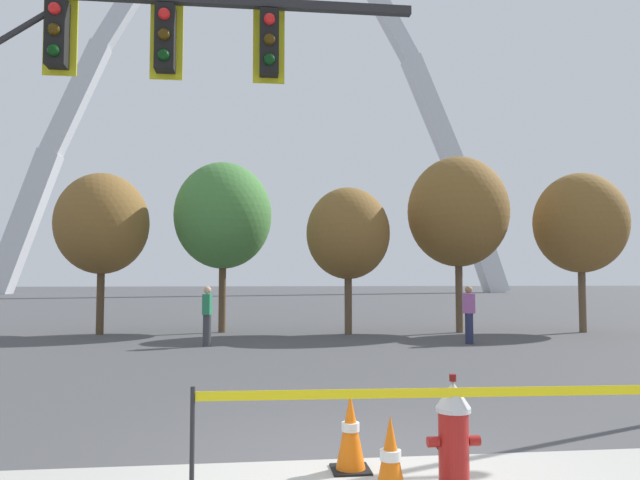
{
  "coord_description": "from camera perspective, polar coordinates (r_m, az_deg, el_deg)",
  "views": [
    {
      "loc": [
        -1.04,
        -5.75,
        1.82
      ],
      "look_at": [
        0.21,
        5.0,
        2.5
      ],
      "focal_mm": 33.78,
      "sensor_mm": 36.0,
      "label": 1
    }
  ],
  "objects": [
    {
      "name": "fire_hydrant",
      "position": [
        5.55,
        12.51,
        -17.65
      ],
      "size": [
        0.46,
        0.48,
        0.99
      ],
      "color": "#5E0F0D",
      "rests_on": "ground"
    },
    {
      "name": "tree_right_mid",
      "position": [
        22.06,
        23.43,
        1.49
      ],
      "size": [
        3.06,
        3.06,
        5.35
      ],
      "color": "brown",
      "rests_on": "ground"
    },
    {
      "name": "tree_center_right",
      "position": [
        20.74,
        12.94,
        2.61
      ],
      "size": [
        3.36,
        3.36,
        5.89
      ],
      "color": "brown",
      "rests_on": "ground"
    },
    {
      "name": "traffic_cone_by_hydrant",
      "position": [
        5.97,
        2.91,
        -17.78
      ],
      "size": [
        0.36,
        0.36,
        0.73
      ],
      "color": "black",
      "rests_on": "ground"
    },
    {
      "name": "traffic_signal_gantry",
      "position": [
        9.03,
        -26.37,
        13.41
      ],
      "size": [
        7.82,
        0.44,
        6.0
      ],
      "color": "#232326",
      "rests_on": "ground"
    },
    {
      "name": "monument_arch",
      "position": [
        73.15,
        -5.7,
        12.15
      ],
      "size": [
        59.98,
        2.38,
        48.69
      ],
      "color": "silver",
      "rests_on": "ground"
    },
    {
      "name": "tree_left_mid",
      "position": [
        20.52,
        -9.17,
        2.28
      ],
      "size": [
        3.26,
        3.26,
        5.7
      ],
      "color": "brown",
      "rests_on": "ground"
    },
    {
      "name": "pedestrian_walking_left",
      "position": [
        17.2,
        13.93,
        -6.83
      ],
      "size": [
        0.39,
        0.3,
        1.59
      ],
      "color": "#232847",
      "rests_on": "ground"
    },
    {
      "name": "caution_tape_barrier",
      "position": [
        5.46,
        13.55,
        -16.14
      ],
      "size": [
        4.6,
        0.21,
        0.93
      ],
      "color": "#232326",
      "rests_on": "ground"
    },
    {
      "name": "ground_plane",
      "position": [
        6.12,
        3.68,
        -20.89
      ],
      "size": [
        240.0,
        240.0,
        0.0
      ],
      "primitive_type": "plane",
      "color": "#474749"
    },
    {
      "name": "traffic_cone_mid_sidewalk",
      "position": [
        5.12,
        6.7,
        -20.18
      ],
      "size": [
        0.36,
        0.36,
        0.73
      ],
      "color": "black",
      "rests_on": "ground"
    },
    {
      "name": "tree_far_left",
      "position": [
        20.73,
        -19.95,
        1.45
      ],
      "size": [
        2.98,
        2.98,
        5.21
      ],
      "color": "brown",
      "rests_on": "ground"
    },
    {
      "name": "tree_center_left",
      "position": [
        19.66,
        2.67,
        0.62
      ],
      "size": [
        2.73,
        2.73,
        4.77
      ],
      "color": "brown",
      "rests_on": "ground"
    },
    {
      "name": "pedestrian_standing_center",
      "position": [
        16.39,
        -10.64,
        -7.04
      ],
      "size": [
        0.25,
        0.37,
        1.59
      ],
      "color": "#38383D",
      "rests_on": "ground"
    }
  ]
}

